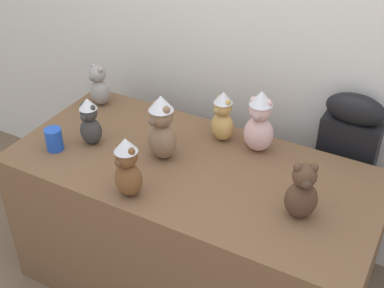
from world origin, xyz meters
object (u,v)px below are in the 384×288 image
object	(u,v)px
teddy_bear_mocha	(162,128)
teddy_bear_blush	(259,122)
instrument_case	(340,184)
display_table	(192,229)
teddy_bear_chestnut	(127,168)
teddy_bear_charcoal	(90,122)
teddy_bear_ash	(99,86)
party_cup_blue	(54,139)
teddy_bear_honey	(223,117)
teddy_bear_cocoa	(302,192)

from	to	relation	value
teddy_bear_mocha	teddy_bear_blush	world-z (taller)	teddy_bear_mocha
instrument_case	display_table	bearing A→B (deg)	-135.98
display_table	teddy_bear_chestnut	bearing A→B (deg)	-114.94
teddy_bear_charcoal	teddy_bear_chestnut	xyz separation A→B (m)	(0.37, -0.23, 0.02)
teddy_bear_mocha	teddy_bear_blush	bearing A→B (deg)	57.44
instrument_case	teddy_bear_mocha	size ratio (longest dim) A/B	3.25
teddy_bear_mocha	teddy_bear_chestnut	bearing A→B (deg)	-65.46
teddy_bear_blush	teddy_bear_mocha	bearing A→B (deg)	-147.23
teddy_bear_ash	party_cup_blue	world-z (taller)	teddy_bear_ash
teddy_bear_ash	teddy_bear_chestnut	bearing A→B (deg)	-27.77
teddy_bear_honey	party_cup_blue	bearing A→B (deg)	-125.03
display_table	teddy_bear_mocha	world-z (taller)	teddy_bear_mocha
teddy_bear_ash	teddy_bear_mocha	bearing A→B (deg)	-8.70
teddy_bear_charcoal	party_cup_blue	size ratio (longest dim) A/B	2.22
teddy_bear_honey	party_cup_blue	world-z (taller)	teddy_bear_honey
teddy_bear_chestnut	teddy_bear_ash	xyz separation A→B (m)	(-0.57, 0.56, -0.03)
teddy_bear_honey	teddy_bear_cocoa	bearing A→B (deg)	-14.25
teddy_bear_cocoa	teddy_bear_chestnut	xyz separation A→B (m)	(-0.67, -0.21, 0.02)
teddy_bear_cocoa	teddy_bear_ash	size ratio (longest dim) A/B	1.12
instrument_case	teddy_bear_charcoal	size ratio (longest dim) A/B	4.28
teddy_bear_cocoa	teddy_bear_mocha	xyz separation A→B (m)	(-0.69, 0.09, 0.04)
teddy_bear_ash	party_cup_blue	xyz separation A→B (m)	(0.07, -0.45, -0.05)
teddy_bear_blush	display_table	bearing A→B (deg)	-131.65
teddy_bear_ash	party_cup_blue	distance (m)	0.46
teddy_bear_charcoal	teddy_bear_ash	world-z (taller)	teddy_bear_charcoal
display_table	teddy_bear_cocoa	bearing A→B (deg)	-9.16
instrument_case	teddy_bear_blush	xyz separation A→B (m)	(-0.37, -0.26, 0.40)
teddy_bear_charcoal	party_cup_blue	bearing A→B (deg)	-131.79
party_cup_blue	teddy_bear_ash	bearing A→B (deg)	99.37
teddy_bear_honey	teddy_bear_ash	bearing A→B (deg)	-159.66
teddy_bear_charcoal	teddy_bear_chestnut	world-z (taller)	teddy_bear_chestnut
instrument_case	teddy_bear_chestnut	xyz separation A→B (m)	(-0.71, -0.82, 0.39)
instrument_case	teddy_bear_chestnut	world-z (taller)	teddy_bear_chestnut
instrument_case	teddy_bear_honey	size ratio (longest dim) A/B	4.02
teddy_bear_honey	party_cup_blue	size ratio (longest dim) A/B	2.36
teddy_bear_charcoal	teddy_bear_ash	distance (m)	0.38
display_table	teddy_bear_chestnut	size ratio (longest dim) A/B	6.05
teddy_bear_honey	teddy_bear_blush	world-z (taller)	teddy_bear_blush
teddy_bear_honey	party_cup_blue	xyz separation A→B (m)	(-0.65, -0.46, -0.07)
teddy_bear_mocha	teddy_bear_honey	size ratio (longest dim) A/B	1.24
teddy_bear_cocoa	teddy_bear_chestnut	distance (m)	0.70
teddy_bear_ash	teddy_bear_blush	xyz separation A→B (m)	(0.92, 0.00, 0.05)
teddy_bear_chestnut	teddy_bear_ash	distance (m)	0.80
teddy_bear_chestnut	teddy_bear_ash	size ratio (longest dim) A/B	1.22
party_cup_blue	teddy_bear_mocha	bearing A→B (deg)	21.73
teddy_bear_charcoal	instrument_case	bearing A→B (deg)	30.51
teddy_bear_blush	teddy_bear_honey	bearing A→B (deg)	176.61
party_cup_blue	display_table	bearing A→B (deg)	16.83
instrument_case	teddy_bear_cocoa	size ratio (longest dim) A/B	4.08
teddy_bear_blush	instrument_case	bearing A→B (deg)	32.28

